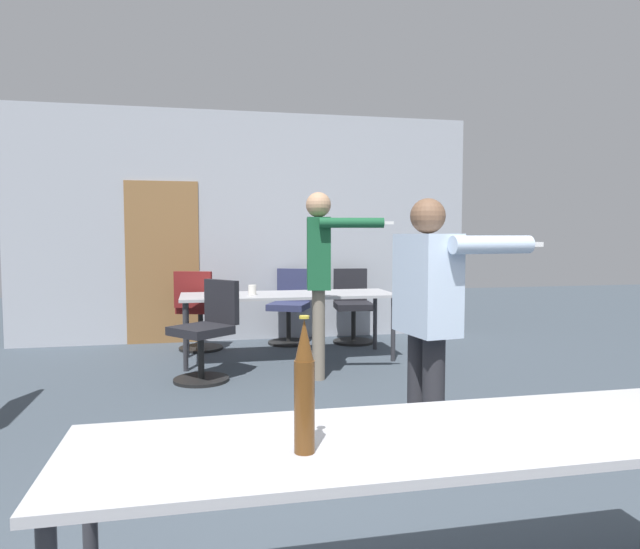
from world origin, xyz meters
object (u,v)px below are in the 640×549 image
object	(u,v)px
office_chair_far_right	(290,308)
office_chair_near_pushed	(353,308)
person_right_polo	(429,304)
office_chair_side_rolled	(198,313)
office_chair_far_left	(207,333)
person_near_casual	(320,264)
drink_cup	(252,290)
beer_bottle	(304,388)

from	to	relation	value
office_chair_far_right	office_chair_near_pushed	size ratio (longest dim) A/B	1.00
person_right_polo	office_chair_side_rolled	distance (m)	3.90
office_chair_far_left	person_right_polo	bearing A→B (deg)	171.42
office_chair_far_right	office_chair_near_pushed	distance (m)	0.80
person_near_casual	drink_cup	distance (m)	1.03
office_chair_far_right	person_near_casual	bearing A→B (deg)	114.59
beer_bottle	drink_cup	xyz separation A→B (m)	(0.25, 4.47, -0.14)
drink_cup	office_chair_far_left	bearing A→B (deg)	-126.61
person_near_casual	office_chair_side_rolled	bearing A→B (deg)	-133.67
office_chair_far_left	office_chair_side_rolled	size ratio (longest dim) A/B	0.98
person_near_casual	drink_cup	bearing A→B (deg)	-134.68
person_right_polo	drink_cup	world-z (taller)	person_right_polo
office_chair_near_pushed	person_right_polo	bearing A→B (deg)	87.34
office_chair_near_pushed	person_near_casual	bearing A→B (deg)	70.80
office_chair_far_left	office_chair_side_rolled	distance (m)	1.40
office_chair_side_rolled	office_chair_far_right	bearing A→B (deg)	31.74
person_right_polo	office_chair_far_right	size ratio (longest dim) A/B	1.71
person_right_polo	drink_cup	bearing A→B (deg)	-171.97
drink_cup	person_right_polo	bearing A→B (deg)	-74.06
office_chair_side_rolled	beer_bottle	distance (m)	5.25
person_near_casual	office_chair_near_pushed	xyz separation A→B (m)	(0.79, 1.71, -0.66)
person_near_casual	beer_bottle	world-z (taller)	person_near_casual
person_right_polo	office_chair_side_rolled	xyz separation A→B (m)	(-1.39, 3.60, -0.50)
person_right_polo	office_chair_far_right	bearing A→B (deg)	175.72
person_right_polo	person_near_casual	xyz separation A→B (m)	(-0.24, 2.06, 0.14)
office_chair_near_pushed	beer_bottle	xyz separation A→B (m)	(-1.62, -5.38, 0.49)
drink_cup	office_chair_near_pushed	bearing A→B (deg)	33.68
office_chair_far_right	office_chair_side_rolled	bearing A→B (deg)	38.33
office_chair_far_left	office_chair_near_pushed	size ratio (longest dim) A/B	1.01
person_near_casual	office_chair_far_right	bearing A→B (deg)	-170.22
person_near_casual	drink_cup	size ratio (longest dim) A/B	16.40
office_chair_near_pushed	drink_cup	distance (m)	1.68
person_near_casual	office_chair_near_pushed	distance (m)	2.00
office_chair_near_pushed	drink_cup	world-z (taller)	office_chair_near_pushed
office_chair_far_left	office_chair_side_rolled	xyz separation A→B (m)	(-0.08, 1.40, 0.01)
office_chair_far_right	drink_cup	size ratio (longest dim) A/B	8.62
office_chair_side_rolled	drink_cup	world-z (taller)	office_chair_side_rolled
office_chair_far_right	office_chair_far_left	distance (m)	1.99
office_chair_far_left	office_chair_far_right	bearing A→B (deg)	-71.56
person_right_polo	drink_cup	distance (m)	2.98
person_right_polo	beer_bottle	world-z (taller)	person_right_polo
beer_bottle	office_chair_far_right	bearing A→B (deg)	81.50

